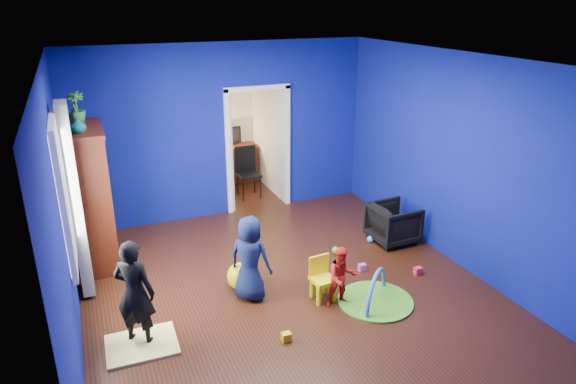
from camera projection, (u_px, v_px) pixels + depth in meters
name	position (u px, v px, depth m)	size (l,w,h in m)	color
floor	(286.00, 289.00, 6.67)	(5.00, 5.50, 0.01)	black
ceiling	(286.00, 60.00, 5.64)	(5.00, 5.50, 0.01)	white
wall_back	(223.00, 132.00, 8.52)	(5.00, 0.02, 2.90)	navy
wall_front	(428.00, 301.00, 3.78)	(5.00, 0.02, 2.90)	navy
wall_left	(61.00, 216.00, 5.25)	(0.02, 5.50, 2.90)	navy
wall_right	(454.00, 160.00, 7.05)	(0.02, 5.50, 2.90)	navy
alcove	(242.00, 129.00, 9.57)	(1.00, 1.75, 2.50)	silver
armchair	(393.00, 223.00, 7.86)	(0.65, 0.67, 0.61)	black
child_black	(135.00, 293.00, 5.44)	(0.45, 0.29, 1.22)	black
child_navy	(250.00, 258.00, 6.29)	(0.54, 0.35, 1.10)	#0E1535
toddler_red	(342.00, 277.00, 6.19)	(0.37, 0.29, 0.77)	red
vase	(78.00, 125.00, 6.37)	(0.19, 0.19, 0.20)	#0B495F
potted_plant	(76.00, 108.00, 6.78)	(0.24, 0.24, 0.43)	#2F8135
tv_armoire	(89.00, 198.00, 7.01)	(0.58, 1.14, 1.96)	#371409
crt_tv	(92.00, 194.00, 7.01)	(0.46, 0.70, 0.54)	silver
yellow_blanket	(142.00, 345.00, 5.57)	(0.75, 0.60, 0.03)	#F2E07A
hopper_ball	(241.00, 276.00, 6.61)	(0.36, 0.36, 0.36)	yellow
kid_chair	(323.00, 281.00, 6.36)	(0.28, 0.28, 0.50)	yellow
play_mat	(375.00, 301.00, 6.37)	(0.93, 0.93, 0.02)	#419622
toy_arch	(375.00, 300.00, 6.37)	(0.83, 0.83, 0.05)	#3F8CD8
window_left	(61.00, 195.00, 5.53)	(0.03, 0.95, 1.55)	white
curtain	(75.00, 202.00, 6.15)	(0.14, 0.42, 2.40)	slate
doorway	(258.00, 151.00, 8.88)	(1.16, 0.10, 2.10)	white
study_desk	(234.00, 164.00, 10.42)	(0.88, 0.44, 0.75)	#3D140A
desk_monitor	(231.00, 135.00, 10.32)	(0.40, 0.05, 0.32)	black
desk_lamp	(218.00, 138.00, 10.18)	(0.14, 0.14, 0.14)	#FFD88C
folding_chair	(249.00, 174.00, 9.57)	(0.40, 0.40, 0.92)	black
book_shelf	(229.00, 81.00, 9.93)	(0.88, 0.24, 0.04)	white
toy_0	(418.00, 271.00, 7.00)	(0.10, 0.08, 0.10)	#F02842
toy_1	(371.00, 239.00, 7.92)	(0.11, 0.11, 0.11)	#2995EA
toy_2	(286.00, 337.00, 5.64)	(0.10, 0.08, 0.10)	yellow
toy_3	(336.00, 250.00, 7.57)	(0.11, 0.11, 0.11)	green
toy_4	(362.00, 267.00, 7.09)	(0.10, 0.08, 0.10)	#D34FAC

